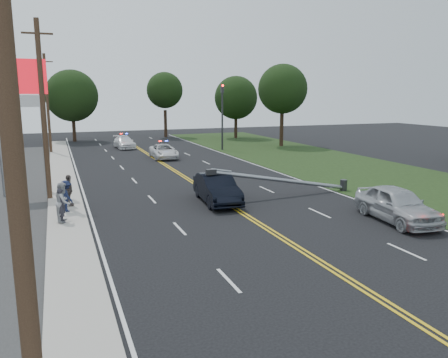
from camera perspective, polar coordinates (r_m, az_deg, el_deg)
name	(u,v)px	position (r m, az deg, el deg)	size (l,w,h in m)	color
ground	(296,247)	(17.84, 9.40, -8.74)	(120.00, 120.00, 0.00)	black
sidewalk	(66,206)	(25.12, -19.96, -3.31)	(1.80, 70.00, 0.12)	#AAA499
grass_verge	(389,179)	(33.50, 20.75, 0.00)	(12.00, 80.00, 0.01)	black
centerline_yellow	(212,194)	(26.58, -1.56, -1.99)	(0.36, 80.00, 0.00)	gold
pylon_sign	(19,94)	(28.47, -25.25, 10.00)	(3.20, 0.35, 8.00)	gray
traffic_signal	(222,111)	(47.57, -0.23, 8.86)	(0.28, 0.41, 7.05)	#2D2D30
fallen_streetlight	(289,181)	(26.32, 8.53, -0.22)	(9.36, 0.44, 1.91)	#2D2D30
utility_pole_near	(14,163)	(6.50, -25.73, 1.95)	(1.60, 0.28, 10.00)	#382619
utility_pole_mid	(43,111)	(26.43, -22.54, 8.22)	(1.60, 0.28, 10.00)	#382619
utility_pole_far	(48,103)	(48.42, -22.06, 9.15)	(1.60, 0.28, 10.00)	#382619
tree_6	(72,96)	(59.58, -19.25, 10.22)	(6.54, 6.54, 9.08)	black
tree_7	(165,90)	(62.74, -7.76, 11.40)	(5.02, 5.02, 9.06)	black
tree_8	(236,98)	(60.73, 1.57, 10.56)	(5.87, 5.87, 8.47)	black
tree_9	(283,89)	(51.68, 7.66, 11.57)	(5.67, 5.67, 9.43)	black
crashed_sedan	(217,188)	(24.44, -0.93, -1.24)	(1.69, 4.86, 1.60)	black
waiting_sedan	(397,204)	(22.37, 21.65, -3.08)	(1.98, 4.93, 1.68)	#ACAFB4
emergency_a	(164,151)	(41.94, -7.89, 3.59)	(2.16, 4.68, 1.30)	white
emergency_b	(124,142)	(50.58, -12.90, 4.69)	(1.87, 4.60, 1.33)	white
bystander_a	(62,205)	(21.63, -20.42, -3.22)	(0.59, 0.39, 1.62)	#2A2931
bystander_b	(63,202)	(21.70, -20.26, -2.83)	(0.91, 0.71, 1.86)	#A7A6AB
bystander_c	(66,196)	(23.51, -19.90, -2.10)	(1.03, 0.59, 1.60)	#181F3D
bystander_d	(69,190)	(24.60, -19.58, -1.42)	(0.99, 0.41, 1.69)	#544843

